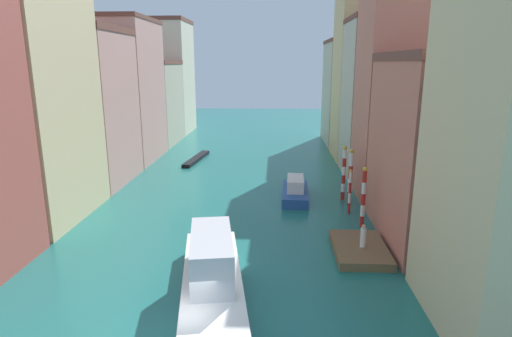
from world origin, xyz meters
The scene contains 20 objects.
ground_plane centered at (0.00, 24.50, 0.00)m, with size 154.00×154.00×0.00m, color #1E6B66.
building_left_1 centered at (-15.55, 15.45, 10.69)m, with size 7.90×10.82×21.35m.
building_left_2 centered at (-15.55, 26.07, 7.99)m, with size 7.90×10.41×15.96m.
building_left_3 centered at (-15.55, 37.21, 8.94)m, with size 7.90×11.70×17.85m.
building_left_4 centered at (-15.55, 48.93, 6.39)m, with size 7.90×11.87×12.75m.
building_left_5 centered at (-15.55, 60.14, 9.91)m, with size 7.90×10.78×19.80m.
building_right_1 centered at (15.55, 12.63, 6.58)m, with size 7.90×12.07×13.13m.
building_right_2 centered at (15.55, 22.67, 9.62)m, with size 7.90×7.78×19.23m.
building_right_3 centered at (15.55, 31.02, 8.61)m, with size 7.90×8.49×17.21m.
building_right_4 centered at (15.55, 39.85, 10.78)m, with size 7.90×9.06×21.55m.
building_right_5 centered at (15.55, 50.64, 7.92)m, with size 7.90×11.90×15.81m.
waterfront_dock centered at (9.64, 9.59, 0.28)m, with size 3.46×5.46×0.56m.
person_on_dock centered at (9.77, 9.39, 1.29)m, with size 0.36×0.36×1.57m.
mooring_pole_0 centered at (10.68, 14.32, 2.47)m, with size 0.36×0.36×4.82m.
mooring_pole_1 centered at (10.19, 17.41, 1.96)m, with size 0.27×0.27×3.84m.
mooring_pole_2 centered at (10.60, 19.80, 2.60)m, with size 0.39×0.39×5.09m.
mooring_pole_3 centered at (10.21, 21.05, 2.62)m, with size 0.39×0.39×5.12m.
vaporetto_white centered at (0.61, 3.58, 1.32)m, with size 4.96×12.19×3.64m.
gondola_black centered at (-6.41, 36.76, 0.22)m, with size 2.09×8.80×0.43m.
motorboat_0 centered at (5.82, 21.29, 0.75)m, with size 2.61×6.68×2.02m.
Camera 1 is at (3.94, -17.00, 12.42)m, focal length 29.84 mm.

